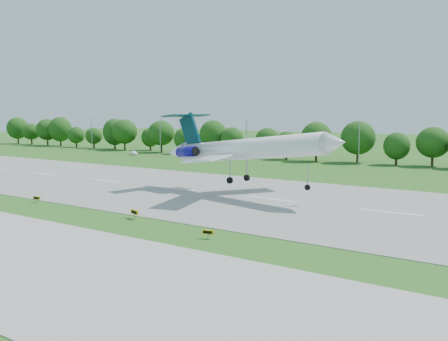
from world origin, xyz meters
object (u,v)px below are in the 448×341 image
service_vehicle_a (133,153)px  service_vehicle_b (218,158)px  airliner (239,149)px  taxi_sign_left (37,198)px

service_vehicle_a → service_vehicle_b: 34.85m
airliner → service_vehicle_b: size_ratio=9.88×
taxi_sign_left → service_vehicle_a: 92.16m
airliner → service_vehicle_b: (-41.39, 52.45, -7.49)m
service_vehicle_a → service_vehicle_b: bearing=-66.7°
service_vehicle_a → taxi_sign_left: bearing=-123.7°
airliner → taxi_sign_left: (-22.89, -24.12, -7.42)m
taxi_sign_left → service_vehicle_a: service_vehicle_a is taller
taxi_sign_left → service_vehicle_a: (-53.32, 75.17, -0.11)m
service_vehicle_a → service_vehicle_b: service_vehicle_b is taller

